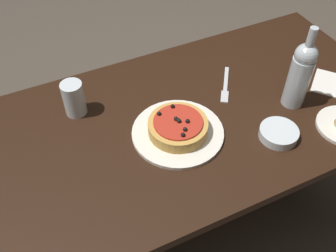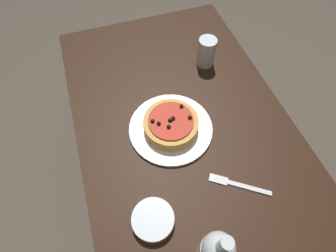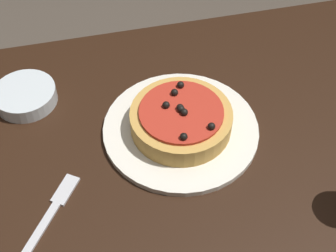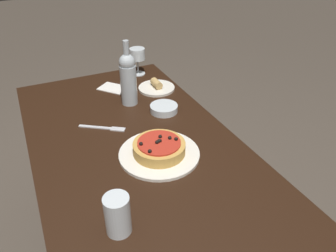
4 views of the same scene
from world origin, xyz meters
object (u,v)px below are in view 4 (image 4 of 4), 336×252
pizza (159,147)px  dinner_plate (159,154)px  dining_table (138,164)px  side_bowl (164,108)px  side_plate (157,87)px  water_cup (118,215)px  wine_bottle (128,78)px  wine_glass (137,55)px  fork (105,128)px

pizza → dinner_plate: bearing=-11.3°
dinner_plate → dining_table: bearing=29.6°
dinner_plate → side_bowl: side_bowl is taller
side_plate → side_bowl: bearing=164.6°
water_cup → side_plate: water_cup is taller
dinner_plate → water_cup: (-0.27, 0.24, 0.06)m
pizza → wine_bottle: 0.44m
pizza → side_bowl: bearing=-27.8°
dinner_plate → pizza: size_ratio=1.55×
dinner_plate → side_plate: side_plate is taller
dining_table → wine_glass: (0.63, -0.25, 0.20)m
water_cup → dinner_plate: bearing=-42.2°
wine_bottle → side_bowl: 0.21m
dining_table → side_plate: size_ratio=7.96×
dining_table → wine_glass: bearing=-21.4°
dinner_plate → wine_bottle: wine_bottle is taller
wine_bottle → side_plate: bearing=-65.0°
wine_bottle → water_cup: (-0.69, 0.28, -0.07)m
pizza → wine_bottle: size_ratio=0.64×
wine_bottle → fork: wine_bottle is taller
water_cup → pizza: bearing=-42.2°
wine_glass → water_cup: wine_glass is taller
dining_table → water_cup: water_cup is taller
pizza → wine_bottle: (0.43, -0.04, 0.09)m
water_cup → side_plate: (0.77, -0.45, -0.05)m
pizza → fork: pizza is taller
dinner_plate → wine_bottle: size_ratio=0.99×
dining_table → water_cup: bearing=152.4°
water_cup → dining_table: bearing=-27.6°
fork → side_plate: side_plate is taller
pizza → side_plate: bearing=-22.6°
dining_table → wine_glass: 0.71m
side_bowl → water_cup: bearing=144.6°
dining_table → dinner_plate: (-0.09, -0.05, 0.10)m
wine_bottle → water_cup: wine_bottle is taller
dinner_plate → wine_glass: bearing=-15.1°
dinner_plate → water_cup: water_cup is taller
dining_table → pizza: pizza is taller
water_cup → fork: bearing=-11.9°
wine_glass → side_plate: wine_glass is taller
dining_table → wine_bottle: (0.33, -0.09, 0.22)m
water_cup → fork: (0.52, -0.11, -0.06)m
dining_table → side_bowl: bearing=-46.7°
wine_bottle → fork: size_ratio=1.72×
side_plate → wine_glass: bearing=4.1°
side_bowl → fork: 0.28m
wine_glass → side_plate: size_ratio=0.80×
dinner_plate → side_plate: (0.51, -0.21, 0.01)m
wine_glass → fork: size_ratio=0.84×
wine_bottle → side_bowl: (-0.14, -0.11, -0.11)m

